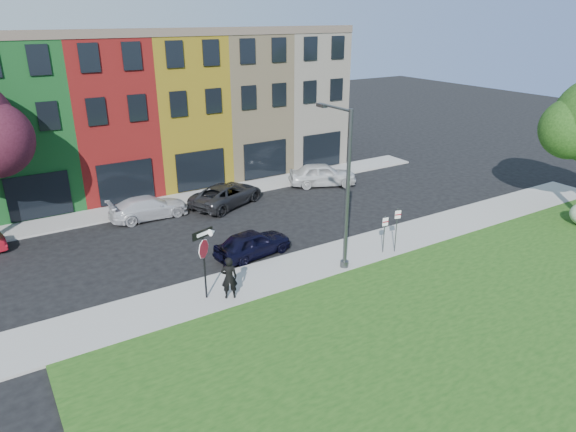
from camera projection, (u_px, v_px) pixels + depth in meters
ground at (349, 293)px, 22.30m from camera, size 120.00×120.00×0.00m
sidewalk_near at (343, 255)px, 25.63m from camera, size 40.00×3.00×0.12m
sidewalk_far at (165, 203)px, 32.64m from camera, size 40.00×2.40×0.12m
rowhouse_block at (136, 110)px, 35.94m from camera, size 30.00×10.12×10.00m
stop_sign at (204, 250)px, 20.88m from camera, size 1.01×0.36×3.12m
man at (229, 278)px, 21.38m from camera, size 0.98×0.91×1.87m
sedan_near at (253, 243)px, 25.47m from camera, size 2.68×4.43×1.36m
parked_car_silver at (149, 207)px, 30.21m from camera, size 1.87×4.60×1.33m
parked_car_dark at (227, 194)px, 32.23m from camera, size 6.16×6.87×1.42m
parked_car_white at (323, 174)px, 35.91m from camera, size 5.38×6.09×1.60m
street_lamp at (344, 190)px, 23.13m from camera, size 0.40×2.58×7.45m
parking_sign_a at (397, 225)px, 25.38m from camera, size 0.31×0.12×2.33m
parking_sign_b at (385, 230)px, 25.34m from camera, size 0.32×0.10×1.94m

